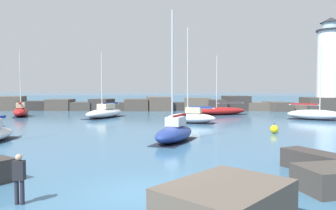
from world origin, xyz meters
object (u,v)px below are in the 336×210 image
sailboat_moored_4 (315,115)px  sailboat_moored_0 (220,111)px  mooring_buoy_orange_near (274,129)px  sailboat_moored_2 (174,132)px  person_on_rocks (19,176)px  lighthouse (330,70)px  sailboat_moored_8 (21,111)px  sailboat_moored_6 (191,117)px  sailboat_moored_1 (105,113)px

sailboat_moored_4 → sailboat_moored_0: bearing=145.4°
mooring_buoy_orange_near → sailboat_moored_2: bearing=-151.7°
sailboat_moored_0 → person_on_rocks: 38.03m
lighthouse → mooring_buoy_orange_near: size_ratio=17.48×
sailboat_moored_2 → person_on_rocks: sailboat_moored_2 is taller
lighthouse → sailboat_moored_2: size_ratio=1.71×
lighthouse → sailboat_moored_8: size_ratio=1.75×
sailboat_moored_6 → mooring_buoy_orange_near: sailboat_moored_6 is taller
lighthouse → sailboat_moored_4: 19.72m
sailboat_moored_6 → mooring_buoy_orange_near: bearing=-50.8°
sailboat_moored_2 → person_on_rocks: size_ratio=5.51×
mooring_buoy_orange_near → sailboat_moored_4: bearing=54.3°
sailboat_moored_1 → sailboat_moored_4: (25.91, -2.52, -0.03)m
sailboat_moored_2 → sailboat_moored_4: size_ratio=1.04×
sailboat_moored_8 → person_on_rocks: (15.42, -33.08, 0.21)m
sailboat_moored_8 → sailboat_moored_6: bearing=-19.6°
sailboat_moored_1 → sailboat_moored_8: size_ratio=0.93×
sailboat_moored_1 → sailboat_moored_2: size_ratio=0.91×
sailboat_moored_8 → person_on_rocks: size_ratio=5.39×
sailboat_moored_6 → lighthouse: bearing=39.6°
sailboat_moored_0 → sailboat_moored_1: (-15.57, -4.61, 0.10)m
lighthouse → sailboat_moored_4: (-9.30, -16.23, -6.24)m
sailboat_moored_1 → sailboat_moored_6: sailboat_moored_6 is taller
sailboat_moored_8 → sailboat_moored_0: bearing=6.5°
sailboat_moored_1 → person_on_rocks: (3.81, -31.55, 0.26)m
lighthouse → sailboat_moored_1: 38.29m
sailboat_moored_1 → sailboat_moored_2: (8.91, -18.99, 0.02)m
sailboat_moored_6 → sailboat_moored_4: bearing=14.7°
sailboat_moored_6 → sailboat_moored_2: bearing=-98.7°
lighthouse → sailboat_moored_8: (-46.81, -12.19, -6.16)m
sailboat_moored_0 → sailboat_moored_4: sailboat_moored_4 is taller
sailboat_moored_6 → sailboat_moored_1: bearing=149.1°
sailboat_moored_4 → mooring_buoy_orange_near: size_ratio=9.77×
sailboat_moored_1 → person_on_rocks: 31.78m
sailboat_moored_6 → mooring_buoy_orange_near: (6.50, -7.99, -0.32)m
sailboat_moored_1 → sailboat_moored_2: bearing=-64.9°
sailboat_moored_0 → person_on_rocks: bearing=-108.0°
sailboat_moored_2 → sailboat_moored_8: (-20.51, 20.52, 0.03)m
sailboat_moored_0 → sailboat_moored_1: 16.24m
sailboat_moored_0 → mooring_buoy_orange_near: (1.75, -19.07, -0.22)m
sailboat_moored_1 → mooring_buoy_orange_near: sailboat_moored_1 is taller
sailboat_moored_0 → person_on_rocks: sailboat_moored_0 is taller
sailboat_moored_6 → sailboat_moored_8: (-22.42, 8.00, 0.04)m
sailboat_moored_8 → mooring_buoy_orange_near: sailboat_moored_8 is taller
lighthouse → mooring_buoy_orange_near: 34.00m
sailboat_moored_4 → sailboat_moored_8: (-37.52, 4.05, 0.08)m
lighthouse → mooring_buoy_orange_near: (-17.89, -28.18, -6.52)m
sailboat_moored_6 → sailboat_moored_8: 23.81m
sailboat_moored_1 → sailboat_moored_4: 26.03m
sailboat_moored_0 → sailboat_moored_4: bearing=-34.6°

